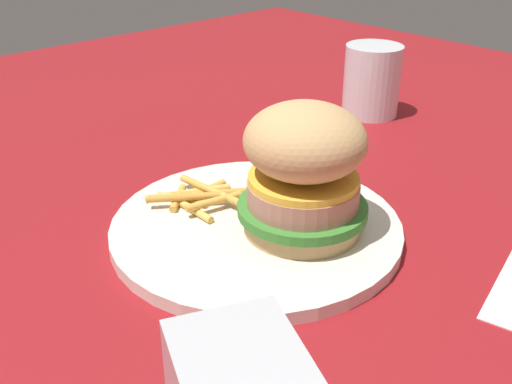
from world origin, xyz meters
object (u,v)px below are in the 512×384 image
(fries_pile, at_px, (196,197))
(plate, at_px, (256,227))
(drink_glass, at_px, (371,85))
(sandwich, at_px, (304,170))

(fries_pile, bearing_deg, plate, 14.03)
(plate, xyz_separation_m, drink_glass, (-0.13, 0.33, 0.04))
(plate, distance_m, sandwich, 0.08)
(plate, relative_size, fries_pile, 2.82)
(plate, xyz_separation_m, fries_pile, (-0.07, -0.02, 0.01))
(sandwich, relative_size, fries_pile, 1.24)
(drink_glass, bearing_deg, fries_pile, -80.11)
(fries_pile, bearing_deg, drink_glass, 99.89)
(fries_pile, bearing_deg, sandwich, 20.66)
(fries_pile, relative_size, drink_glass, 0.98)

